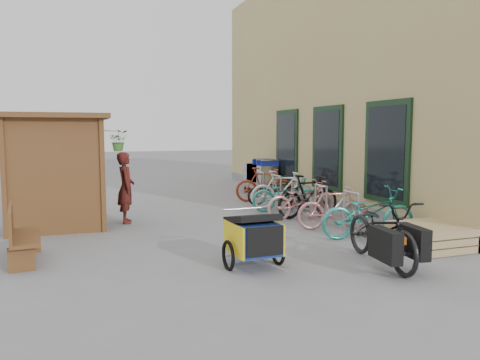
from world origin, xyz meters
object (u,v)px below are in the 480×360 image
object	(u,v)px
bike_1	(333,207)
bike_0	(368,213)
cargo_bike	(383,232)
pallet_stack	(429,236)
person_kiosk	(126,188)
bike_6	(274,190)
bench	(20,234)
bike_5	(282,190)
shopping_carts	(260,173)
kiosk	(51,155)
bike_7	(264,185)
child_trailer	(254,236)
bike_2	(301,200)
bike_4	(286,194)
bike_3	(308,196)

from	to	relation	value
bike_1	bike_0	bearing A→B (deg)	-156.87
cargo_bike	bike_1	size ratio (longest dim) A/B	1.32
pallet_stack	person_kiosk	bearing A→B (deg)	139.43
bike_0	bike_6	bearing A→B (deg)	8.79
bench	bike_5	size ratio (longest dim) A/B	0.85
bike_1	bike_6	world-z (taller)	bike_1
shopping_carts	person_kiosk	bearing A→B (deg)	-140.86
kiosk	pallet_stack	xyz separation A→B (m)	(6.28, -3.87, -1.34)
shopping_carts	bike_5	size ratio (longest dim) A/B	1.04
bike_7	pallet_stack	bearing A→B (deg)	-158.44
cargo_bike	bike_7	distance (m)	6.61
child_trailer	person_kiosk	distance (m)	4.39
bike_2	bike_6	size ratio (longest dim) A/B	1.13
bike_1	bike_5	bearing A→B (deg)	8.93
kiosk	bike_2	size ratio (longest dim) A/B	1.44
bike_7	bike_6	bearing A→B (deg)	-161.55
shopping_carts	child_trailer	xyz separation A→B (m)	(-3.32, -8.02, -0.18)
child_trailer	bike_5	xyz separation A→B (m)	(2.63, 4.72, 0.03)
pallet_stack	person_kiosk	xyz separation A→B (m)	(-4.77, 4.09, 0.58)
kiosk	bike_7	bearing A→B (deg)	20.47
bike_5	bike_6	distance (m)	0.67
bike_4	cargo_bike	bearing A→B (deg)	-171.35
shopping_carts	bike_0	size ratio (longest dim) A/B	0.93
bench	bike_1	world-z (taller)	bike_1
cargo_bike	bike_5	bearing A→B (deg)	88.55
bike_7	bike_2	bearing A→B (deg)	-169.42
kiosk	bike_1	bearing A→B (deg)	-19.51
bike_0	bike_6	size ratio (longest dim) A/B	1.22
bike_1	bike_2	bearing A→B (deg)	15.97
bike_2	bike_4	world-z (taller)	bike_2
bench	bike_6	xyz separation A→B (m)	(6.03, 3.93, -0.05)
bike_5	bike_0	bearing A→B (deg)	-166.39
bench	bike_2	bearing A→B (deg)	11.21
cargo_bike	bike_4	bearing A→B (deg)	89.29
pallet_stack	child_trailer	xyz separation A→B (m)	(-3.32, -0.05, 0.27)
bike_5	pallet_stack	bearing A→B (deg)	-159.68
person_kiosk	bike_4	world-z (taller)	person_kiosk
bike_4	bike_6	distance (m)	1.17
person_kiosk	bike_5	world-z (taller)	person_kiosk
bike_1	pallet_stack	bearing A→B (deg)	-146.94
cargo_bike	bike_0	distance (m)	1.80
shopping_carts	bike_2	world-z (taller)	shopping_carts
bike_1	bike_4	world-z (taller)	bike_1
bike_5	shopping_carts	bearing A→B (deg)	0.07
bike_0	bike_7	distance (m)	4.98
bike_0	bike_3	world-z (taller)	bike_3
person_kiosk	bike_0	size ratio (longest dim) A/B	0.84
cargo_bike	bike_2	distance (m)	3.81
person_kiosk	bike_6	world-z (taller)	person_kiosk
cargo_bike	bike_5	size ratio (longest dim) A/B	1.21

